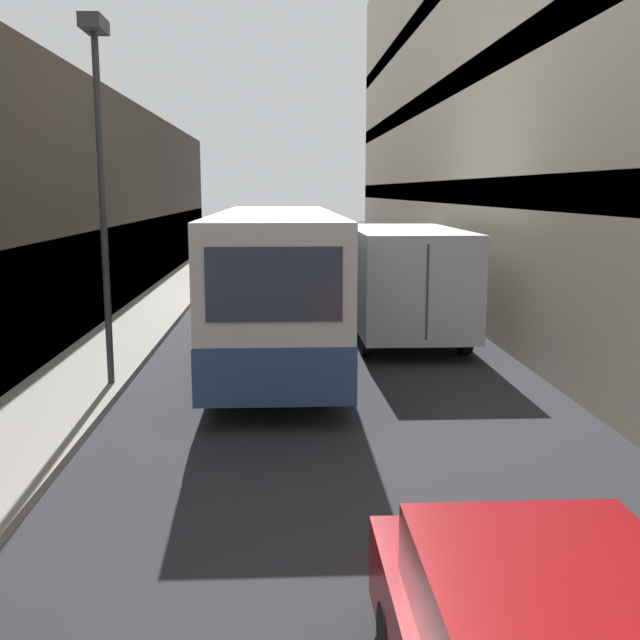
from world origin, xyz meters
TOP-DOWN VIEW (x-y plane):
  - ground_plane at (0.00, 15.00)m, footprint 150.00×150.00m
  - sidewalk_left at (-4.61, 15.00)m, footprint 1.91×60.00m
  - building_right_apartment at (5.41, 15.00)m, footprint 2.40×60.00m
  - bus at (-0.89, 15.72)m, footprint 2.45×11.00m
  - box_truck at (2.17, 18.20)m, footprint 2.47×7.67m
  - street_lamp at (-3.90, 12.96)m, footprint 0.36×0.80m

SIDE VIEW (x-z plane):
  - ground_plane at x=0.00m, z-range 0.00..0.00m
  - sidewalk_left at x=-4.61m, z-range 0.00..0.13m
  - box_truck at x=2.17m, z-range 0.17..2.86m
  - bus at x=-0.89m, z-range 0.09..3.23m
  - street_lamp at x=-3.90m, z-range 1.41..7.75m
  - building_right_apartment at x=5.41m, z-range -0.03..14.19m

